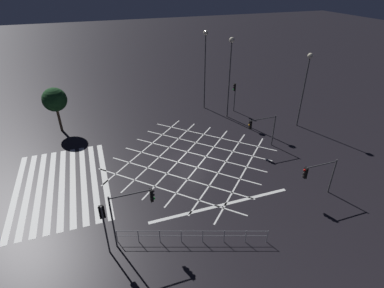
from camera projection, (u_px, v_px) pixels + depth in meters
The scene contains 12 objects.
ground_plane at pixel (192, 159), 29.48m from camera, with size 200.00×200.00×0.00m, color black.
road_markings at pixel (111, 177), 26.96m from camera, with size 17.73×24.74×0.01m.
traffic_light_ne_cross at pixel (317, 173), 23.43m from camera, with size 0.36×3.14×3.24m.
traffic_light_nw_cross at pixel (234, 91), 38.27m from camera, with size 0.36×0.39×3.79m.
traffic_light_se_cross at pixel (134, 206), 19.02m from camera, with size 0.36×2.89×4.28m.
traffic_light_median_north at pixel (260, 126), 30.12m from camera, with size 0.36×3.12×3.47m.
traffic_light_se_main at pixel (103, 220), 18.42m from camera, with size 0.39×0.36×3.95m.
street_lamp_east at pixel (231, 59), 34.45m from camera, with size 0.61×0.61×9.71m.
street_lamp_west at pixel (205, 53), 36.94m from camera, with size 0.58×0.58×9.97m.
street_lamp_far at pixel (307, 73), 32.77m from camera, with size 0.58×0.58×8.55m.
street_tree_near at pixel (55, 100), 32.85m from camera, with size 2.64×2.64×5.16m.
pedestrian_railing at pixel (192, 235), 20.17m from camera, with size 3.43×9.66×1.05m.
Camera 1 is at (23.34, -8.21, 16.11)m, focal length 28.00 mm.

